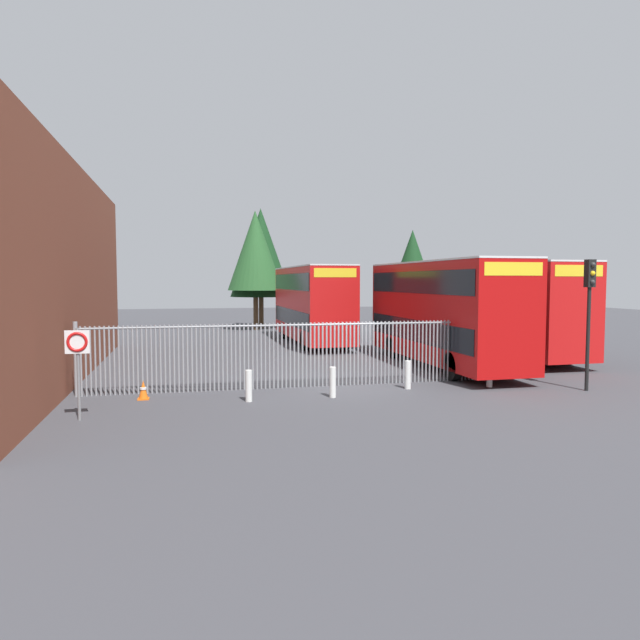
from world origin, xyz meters
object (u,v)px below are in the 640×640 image
object	(u,v)px
bollard_far_right	(490,373)
traffic_cone_by_gate	(143,390)
double_decker_bus_behind_fence_left	(503,306)
double_decker_bus_behind_fence_right	(312,301)
speed_limit_sign_post	(78,353)
bollard_near_left	(249,386)
traffic_light_kerbside	(589,300)
bollard_center_front	(333,382)
double_decker_bus_near_gate	(442,309)
bollard_near_right	(408,375)

from	to	relation	value
bollard_far_right	traffic_cone_by_gate	size ratio (longest dim) A/B	1.61
double_decker_bus_behind_fence_left	traffic_cone_by_gate	bearing A→B (deg)	-157.24
double_decker_bus_behind_fence_right	speed_limit_sign_post	distance (m)	19.48
bollard_near_left	traffic_light_kerbside	size ratio (longest dim) A/B	0.22
bollard_near_left	bollard_far_right	world-z (taller)	same
double_decker_bus_behind_fence_left	double_decker_bus_behind_fence_right	bearing A→B (deg)	135.70
double_decker_bus_behind_fence_left	speed_limit_sign_post	size ratio (longest dim) A/B	4.50
bollard_center_front	traffic_light_kerbside	distance (m)	8.82
double_decker_bus_behind_fence_left	traffic_light_kerbside	xyz separation A→B (m)	(-2.06, -8.65, 0.56)
double_decker_bus_behind_fence_left	bollard_center_front	world-z (taller)	double_decker_bus_behind_fence_left
double_decker_bus_near_gate	bollard_far_right	size ratio (longest dim) A/B	11.38
double_decker_bus_behind_fence_left	bollard_near_left	size ratio (longest dim) A/B	11.38
double_decker_bus_behind_fence_left	traffic_cone_by_gate	xyz separation A→B (m)	(-16.16, -6.78, -2.13)
double_decker_bus_near_gate	traffic_light_kerbside	world-z (taller)	double_decker_bus_near_gate
traffic_light_kerbside	bollard_far_right	bearing A→B (deg)	154.03
double_decker_bus_behind_fence_right	double_decker_bus_near_gate	bearing A→B (deg)	-71.39
double_decker_bus_behind_fence_right	bollard_far_right	xyz separation A→B (m)	(2.94, -14.88, -1.95)
bollard_center_front	bollard_far_right	world-z (taller)	same
double_decker_bus_near_gate	speed_limit_sign_post	distance (m)	14.84
speed_limit_sign_post	traffic_light_kerbside	size ratio (longest dim) A/B	0.56
double_decker_bus_behind_fence_right	speed_limit_sign_post	size ratio (longest dim) A/B	4.50
bollard_near_right	bollard_far_right	bearing A→B (deg)	-6.08
double_decker_bus_behind_fence_right	bollard_center_front	world-z (taller)	double_decker_bus_behind_fence_right
double_decker_bus_near_gate	bollard_near_right	size ratio (longest dim) A/B	11.38
bollard_center_front	bollard_far_right	bearing A→B (deg)	5.07
speed_limit_sign_post	bollard_near_left	bearing A→B (deg)	17.28
bollard_near_right	traffic_cone_by_gate	xyz separation A→B (m)	(-8.50, 0.22, -0.19)
bollard_near_right	traffic_light_kerbside	size ratio (longest dim) A/B	0.22
double_decker_bus_behind_fence_right	traffic_light_kerbside	size ratio (longest dim) A/B	2.51
double_decker_bus_behind_fence_left	bollard_far_right	distance (m)	8.97
bollard_far_right	traffic_light_kerbside	bearing A→B (deg)	-25.97
double_decker_bus_behind_fence_left	bollard_far_right	world-z (taller)	double_decker_bus_behind_fence_left
double_decker_bus_near_gate	speed_limit_sign_post	bearing A→B (deg)	-153.06
double_decker_bus_behind_fence_left	traffic_light_kerbside	world-z (taller)	double_decker_bus_behind_fence_left
traffic_cone_by_gate	traffic_light_kerbside	bearing A→B (deg)	-7.54
speed_limit_sign_post	double_decker_bus_near_gate	bearing A→B (deg)	26.94
double_decker_bus_behind_fence_right	speed_limit_sign_post	bearing A→B (deg)	-120.28
double_decker_bus_near_gate	traffic_cone_by_gate	world-z (taller)	double_decker_bus_near_gate
bollard_center_front	bollard_far_right	size ratio (longest dim) A/B	1.00
double_decker_bus_near_gate	double_decker_bus_behind_fence_right	bearing A→B (deg)	108.61
traffic_light_kerbside	traffic_cone_by_gate	bearing A→B (deg)	172.46
bollard_near_left	speed_limit_sign_post	distance (m)	4.91
bollard_near_right	traffic_light_kerbside	distance (m)	6.36
bollard_near_left	bollard_near_right	xyz separation A→B (m)	(5.40, 0.82, 0.00)
double_decker_bus_near_gate	bollard_center_front	distance (m)	8.30
bollard_near_left	traffic_light_kerbside	distance (m)	11.32
bollard_near_right	double_decker_bus_behind_fence_right	bearing A→B (deg)	90.41
bollard_far_right	traffic_light_kerbside	distance (m)	3.97
traffic_cone_by_gate	speed_limit_sign_post	size ratio (longest dim) A/B	0.25
bollard_near_right	bollard_near_left	bearing A→B (deg)	-171.33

